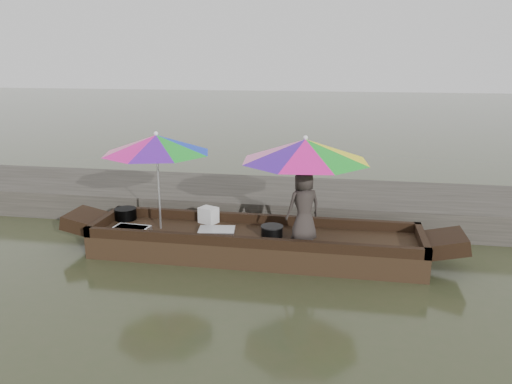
% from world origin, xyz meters
% --- Properties ---
extents(water, '(80.00, 80.00, 0.00)m').
position_xyz_m(water, '(0.00, 0.00, 0.00)').
color(water, '#313820').
rests_on(water, ground).
extents(dock, '(22.00, 2.20, 0.50)m').
position_xyz_m(dock, '(0.00, 2.20, 0.25)').
color(dock, '#2D2B26').
rests_on(dock, ground).
extents(boat_hull, '(5.05, 1.20, 0.35)m').
position_xyz_m(boat_hull, '(0.00, 0.00, 0.17)').
color(boat_hull, black).
rests_on(boat_hull, water).
extents(cooking_pot, '(0.36, 0.36, 0.19)m').
position_xyz_m(cooking_pot, '(-2.28, 0.34, 0.45)').
color(cooking_pot, black).
rests_on(cooking_pot, boat_hull).
extents(tray_crayfish, '(0.58, 0.43, 0.09)m').
position_xyz_m(tray_crayfish, '(-1.91, -0.30, 0.39)').
color(tray_crayfish, silver).
rests_on(tray_crayfish, boat_hull).
extents(tray_scallop, '(0.61, 0.47, 0.06)m').
position_xyz_m(tray_scallop, '(-0.60, -0.03, 0.38)').
color(tray_scallop, silver).
rests_on(tray_scallop, boat_hull).
extents(charcoal_grill, '(0.33, 0.33, 0.15)m').
position_xyz_m(charcoal_grill, '(0.27, -0.04, 0.43)').
color(charcoal_grill, black).
rests_on(charcoal_grill, boat_hull).
extents(supply_bag, '(0.35, 0.32, 0.26)m').
position_xyz_m(supply_bag, '(-0.85, 0.42, 0.48)').
color(supply_bag, silver).
rests_on(supply_bag, boat_hull).
extents(vendor, '(0.63, 0.57, 1.08)m').
position_xyz_m(vendor, '(0.75, -0.14, 0.89)').
color(vendor, '#2F2826').
rests_on(vendor, boat_hull).
extents(umbrella_bow, '(1.87, 1.87, 1.55)m').
position_xyz_m(umbrella_bow, '(-1.53, 0.00, 1.12)').
color(umbrella_bow, '#0C2FD8').
rests_on(umbrella_bow, boat_hull).
extents(umbrella_stern, '(2.38, 2.38, 1.55)m').
position_xyz_m(umbrella_stern, '(0.74, 0.00, 1.12)').
color(umbrella_stern, yellow).
rests_on(umbrella_stern, boat_hull).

